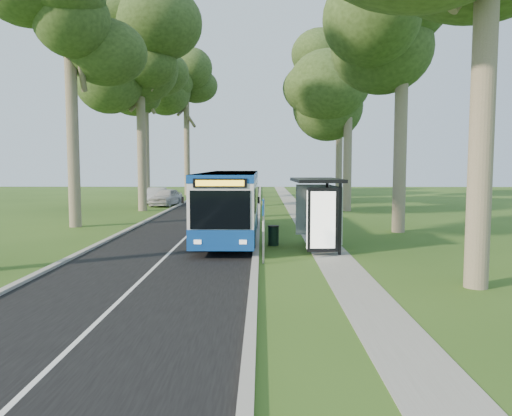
# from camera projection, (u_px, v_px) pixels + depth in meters

# --- Properties ---
(ground) EXTENTS (120.00, 120.00, 0.00)m
(ground) POSITION_uv_depth(u_px,v_px,m) (256.00, 251.00, 20.63)
(ground) COLOR #2A4917
(ground) RESTS_ON ground
(road) EXTENTS (7.00, 100.00, 0.02)m
(road) POSITION_uv_depth(u_px,v_px,m) (201.00, 223.00, 30.63)
(road) COLOR black
(road) RESTS_ON ground
(kerb_east) EXTENTS (0.25, 100.00, 0.12)m
(kerb_east) POSITION_uv_depth(u_px,v_px,m) (258.00, 222.00, 30.59)
(kerb_east) COLOR #9E9B93
(kerb_east) RESTS_ON ground
(kerb_west) EXTENTS (0.25, 100.00, 0.12)m
(kerb_west) POSITION_uv_depth(u_px,v_px,m) (144.00, 222.00, 30.67)
(kerb_west) COLOR #9E9B93
(kerb_west) RESTS_ON ground
(centre_line) EXTENTS (0.12, 100.00, 0.00)m
(centre_line) POSITION_uv_depth(u_px,v_px,m) (201.00, 223.00, 30.63)
(centre_line) COLOR white
(centre_line) RESTS_ON road
(footpath) EXTENTS (1.50, 100.00, 0.02)m
(footpath) POSITION_uv_depth(u_px,v_px,m) (307.00, 223.00, 30.56)
(footpath) COLOR gray
(footpath) RESTS_ON ground
(bus) EXTENTS (2.57, 12.09, 3.20)m
(bus) POSITION_uv_depth(u_px,v_px,m) (231.00, 204.00, 24.51)
(bus) COLOR white
(bus) RESTS_ON ground
(bus_stop_sign) EXTENTS (0.11, 0.34, 2.39)m
(bus_stop_sign) POSITION_uv_depth(u_px,v_px,m) (263.00, 223.00, 17.90)
(bus_stop_sign) COLOR gray
(bus_stop_sign) RESTS_ON ground
(bus_shelter) EXTENTS (2.04, 3.57, 3.00)m
(bus_shelter) POSITION_uv_depth(u_px,v_px,m) (321.00, 200.00, 20.52)
(bus_shelter) COLOR black
(bus_shelter) RESTS_ON ground
(litter_bin) EXTENTS (0.51, 0.51, 0.89)m
(litter_bin) POSITION_uv_depth(u_px,v_px,m) (273.00, 235.00, 22.12)
(litter_bin) COLOR black
(litter_bin) RESTS_ON ground
(car_white) EXTENTS (2.56, 4.70, 1.52)m
(car_white) POSITION_uv_depth(u_px,v_px,m) (166.00, 197.00, 43.33)
(car_white) COLOR silver
(car_white) RESTS_ON ground
(car_silver) EXTENTS (1.88, 4.59, 1.48)m
(car_silver) POSITION_uv_depth(u_px,v_px,m) (156.00, 196.00, 45.39)
(car_silver) COLOR #B1B5B9
(car_silver) RESTS_ON ground
(tree_west_b) EXTENTS (5.20, 5.20, 15.17)m
(tree_west_b) POSITION_uv_depth(u_px,v_px,m) (69.00, 27.00, 27.74)
(tree_west_b) COLOR #7A6B56
(tree_west_b) RESTS_ON ground
(tree_west_c) EXTENTS (5.20, 5.20, 14.87)m
(tree_west_c) POSITION_uv_depth(u_px,v_px,m) (140.00, 66.00, 37.71)
(tree_west_c) COLOR #7A6B56
(tree_west_c) RESTS_ON ground
(tree_west_d) EXTENTS (5.20, 5.20, 16.35)m
(tree_west_d) POSITION_uv_depth(u_px,v_px,m) (144.00, 75.00, 47.60)
(tree_west_d) COLOR #7A6B56
(tree_west_d) RESTS_ON ground
(tree_west_e) EXTENTS (5.20, 5.20, 14.96)m
(tree_west_e) POSITION_uv_depth(u_px,v_px,m) (186.00, 99.00, 57.62)
(tree_west_e) COLOR #7A6B56
(tree_west_e) RESTS_ON ground
(tree_east_b) EXTENTS (5.20, 5.20, 15.03)m
(tree_east_b) POSITION_uv_depth(u_px,v_px,m) (403.00, 17.00, 25.56)
(tree_east_b) COLOR #7A6B56
(tree_east_b) RESTS_ON ground
(tree_east_c) EXTENTS (5.20, 5.20, 14.05)m
(tree_east_c) POSITION_uv_depth(u_px,v_px,m) (349.00, 74.00, 37.58)
(tree_east_c) COLOR #7A6B56
(tree_east_c) RESTS_ON ground
(tree_east_d) EXTENTS (5.20, 5.20, 14.76)m
(tree_east_d) POSITION_uv_depth(u_px,v_px,m) (340.00, 90.00, 49.47)
(tree_east_d) COLOR #7A6B56
(tree_east_d) RESTS_ON ground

